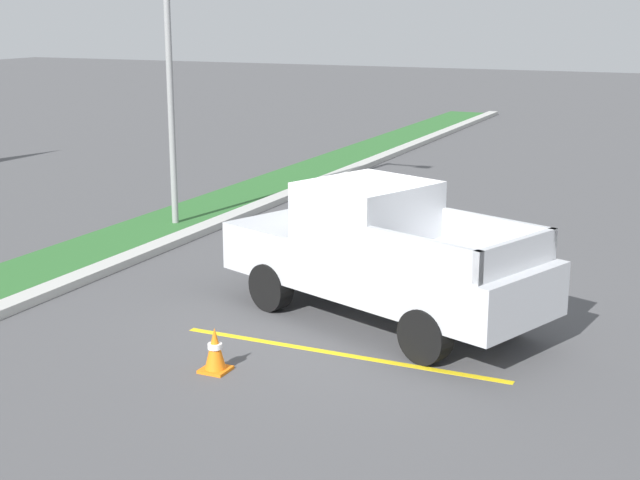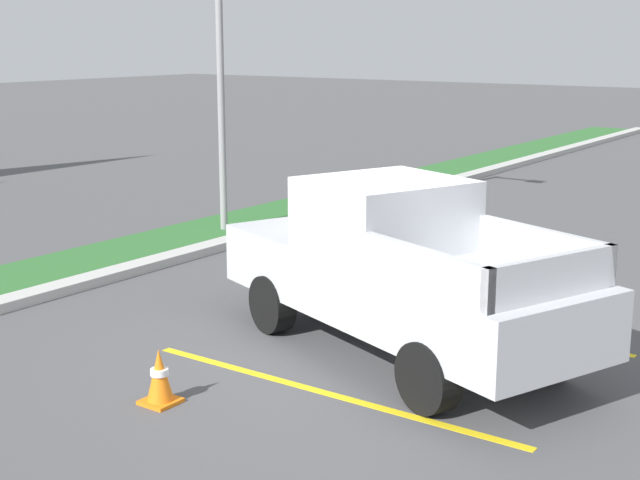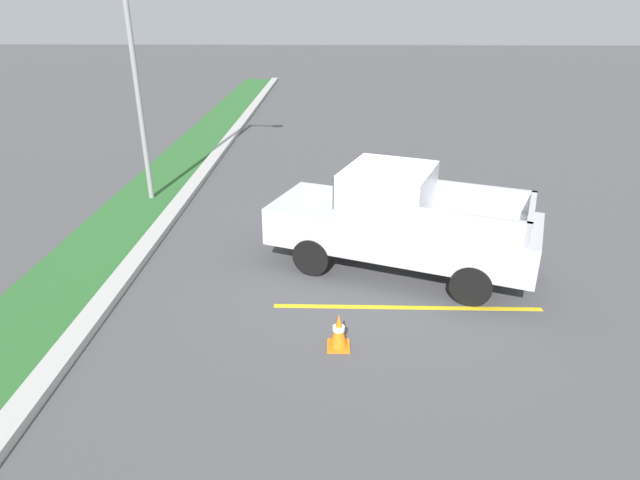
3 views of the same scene
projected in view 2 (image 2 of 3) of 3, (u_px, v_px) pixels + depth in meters
ground_plane at (388, 334)px, 11.67m from camera, size 120.00×120.00×0.00m
parking_line_near at (325, 393)px, 9.76m from camera, size 0.12×4.80×0.01m
parking_line_far at (456, 321)px, 12.22m from camera, size 0.12×4.80×0.01m
curb_strip at (121, 272)px, 14.49m from camera, size 56.00×0.40×0.15m
grass_median at (76, 265)px, 15.12m from camera, size 56.00×1.80×0.06m
pickup_truck_main at (397, 269)px, 10.80m from camera, size 3.62×5.55×2.10m
street_light at (225, 13)px, 16.79m from camera, size 0.24×1.49×7.27m
traffic_cone at (160, 377)px, 9.42m from camera, size 0.36×0.36×0.60m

